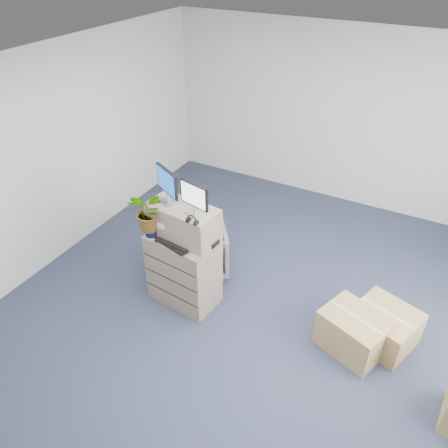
{
  "coord_description": "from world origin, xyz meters",
  "views": [
    {
      "loc": [
        1.39,
        -3.15,
        3.9
      ],
      "look_at": [
        -0.53,
        0.4,
        1.13
      ],
      "focal_mm": 35.0,
      "sensor_mm": 36.0,
      "label": 1
    }
  ],
  "objects_px": {
    "keyboard": "(174,243)",
    "monitor_left": "(167,184)",
    "potted_plant": "(151,216)",
    "filing_cabinet_lower": "(184,270)",
    "monitor_right": "(194,198)",
    "water_bottle": "(189,229)",
    "office_chair": "(197,246)"
  },
  "relations": [
    {
      "from": "keyboard",
      "to": "monitor_left",
      "type": "bearing_deg",
      "value": 145.59
    },
    {
      "from": "keyboard",
      "to": "potted_plant",
      "type": "bearing_deg",
      "value": -169.2
    },
    {
      "from": "filing_cabinet_lower",
      "to": "monitor_left",
      "type": "bearing_deg",
      "value": 167.49
    },
    {
      "from": "monitor_right",
      "to": "water_bottle",
      "type": "xyz_separation_m",
      "value": [
        -0.14,
        0.08,
        -0.5
      ]
    },
    {
      "from": "keyboard",
      "to": "office_chair",
      "type": "relative_size",
      "value": 0.62
    },
    {
      "from": "filing_cabinet_lower",
      "to": "monitor_left",
      "type": "height_order",
      "value": "monitor_left"
    },
    {
      "from": "keyboard",
      "to": "water_bottle",
      "type": "relative_size",
      "value": 2.07
    },
    {
      "from": "water_bottle",
      "to": "potted_plant",
      "type": "xyz_separation_m",
      "value": [
        -0.39,
        -0.17,
        0.15
      ]
    },
    {
      "from": "monitor_left",
      "to": "monitor_right",
      "type": "xyz_separation_m",
      "value": [
        0.39,
        -0.08,
        -0.02
      ]
    },
    {
      "from": "monitor_left",
      "to": "keyboard",
      "type": "bearing_deg",
      "value": -21.52
    },
    {
      "from": "keyboard",
      "to": "office_chair",
      "type": "distance_m",
      "value": 0.92
    },
    {
      "from": "water_bottle",
      "to": "office_chair",
      "type": "xyz_separation_m",
      "value": [
        -0.23,
        0.52,
        -0.67
      ]
    },
    {
      "from": "water_bottle",
      "to": "office_chair",
      "type": "relative_size",
      "value": 0.3
    },
    {
      "from": "monitor_right",
      "to": "keyboard",
      "type": "relative_size",
      "value": 0.79
    },
    {
      "from": "monitor_right",
      "to": "office_chair",
      "type": "xyz_separation_m",
      "value": [
        -0.37,
        0.59,
        -1.17
      ]
    },
    {
      "from": "water_bottle",
      "to": "potted_plant",
      "type": "distance_m",
      "value": 0.45
    },
    {
      "from": "monitor_right",
      "to": "keyboard",
      "type": "distance_m",
      "value": 0.65
    },
    {
      "from": "monitor_left",
      "to": "potted_plant",
      "type": "relative_size",
      "value": 0.7
    },
    {
      "from": "monitor_left",
      "to": "potted_plant",
      "type": "bearing_deg",
      "value": -101.62
    },
    {
      "from": "monitor_left",
      "to": "potted_plant",
      "type": "height_order",
      "value": "monitor_left"
    },
    {
      "from": "office_chair",
      "to": "monitor_right",
      "type": "bearing_deg",
      "value": 85.3
    },
    {
      "from": "filing_cabinet_lower",
      "to": "keyboard",
      "type": "bearing_deg",
      "value": -91.93
    },
    {
      "from": "monitor_right",
      "to": "keyboard",
      "type": "height_order",
      "value": "monitor_right"
    },
    {
      "from": "keyboard",
      "to": "water_bottle",
      "type": "distance_m",
      "value": 0.23
    },
    {
      "from": "filing_cabinet_lower",
      "to": "water_bottle",
      "type": "xyz_separation_m",
      "value": [
        0.06,
        0.06,
        0.58
      ]
    },
    {
      "from": "keyboard",
      "to": "office_chair",
      "type": "bearing_deg",
      "value": 116.21
    },
    {
      "from": "monitor_left",
      "to": "office_chair",
      "type": "relative_size",
      "value": 0.53
    },
    {
      "from": "filing_cabinet_lower",
      "to": "monitor_right",
      "type": "relative_size",
      "value": 2.5
    },
    {
      "from": "filing_cabinet_lower",
      "to": "keyboard",
      "type": "height_order",
      "value": "keyboard"
    },
    {
      "from": "potted_plant",
      "to": "office_chair",
      "type": "height_order",
      "value": "potted_plant"
    },
    {
      "from": "potted_plant",
      "to": "office_chair",
      "type": "distance_m",
      "value": 1.08
    },
    {
      "from": "office_chair",
      "to": "potted_plant",
      "type": "bearing_deg",
      "value": 40.34
    }
  ]
}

